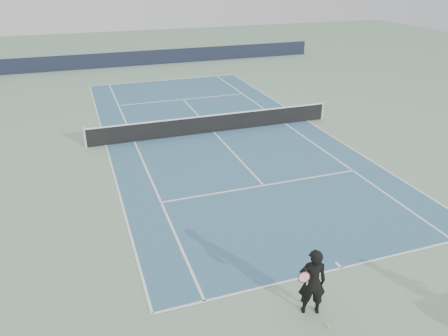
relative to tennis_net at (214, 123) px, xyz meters
name	(u,v)px	position (x,y,z in m)	size (l,w,h in m)	color
ground	(214,132)	(0.00, 0.00, -0.50)	(80.00, 80.00, 0.00)	gray
court_surface	(214,132)	(0.00, 0.00, -0.50)	(10.97, 23.77, 0.01)	#376382
tennis_net	(214,123)	(0.00, 0.00, 0.00)	(12.90, 0.10, 1.07)	silver
windscreen_far	(150,58)	(0.00, 17.88, 0.10)	(30.00, 0.25, 1.20)	black
tennis_player	(312,282)	(-1.72, -13.08, 0.43)	(0.86, 0.70, 1.86)	black
tennis_ball	(329,327)	(-1.56, -13.73, -0.47)	(0.07, 0.07, 0.07)	yellow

